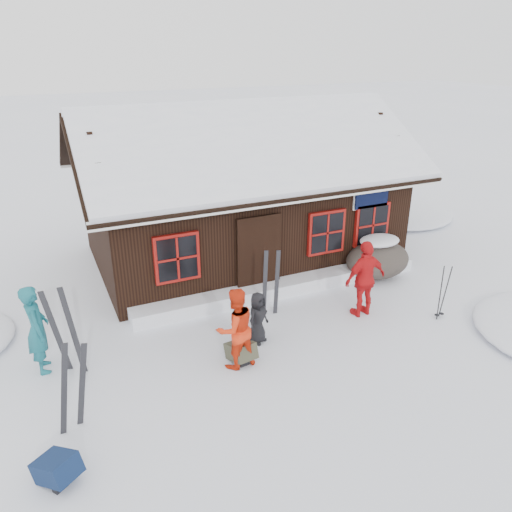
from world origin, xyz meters
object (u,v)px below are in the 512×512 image
object	(u,v)px
ski_pair_left	(73,388)
ski_poles	(443,293)
boulder	(378,259)
backpack_blue	(58,472)
skier_orange_left	(235,328)
skier_teal	(37,329)
backpack_olive	(241,354)
skier_crouched	(258,318)
skier_orange_right	(365,279)

from	to	relation	value
ski_pair_left	ski_poles	xyz separation A→B (m)	(7.88, 0.25, -0.14)
boulder	backpack_blue	size ratio (longest dim) A/B	2.96
ski_poles	backpack_blue	xyz separation A→B (m)	(-8.28, -1.28, -0.46)
boulder	skier_orange_left	bearing A→B (deg)	-156.79
skier_teal	backpack_olive	bearing A→B (deg)	-112.53
skier_teal	skier_crouched	world-z (taller)	skier_teal
backpack_blue	skier_crouched	bearing A→B (deg)	-8.11
backpack_olive	skier_orange_left	bearing A→B (deg)	-158.78
ski_pair_left	skier_crouched	bearing A→B (deg)	17.44
skier_teal	boulder	size ratio (longest dim) A/B	1.00
skier_teal	ski_pair_left	size ratio (longest dim) A/B	1.09
ski_pair_left	ski_poles	size ratio (longest dim) A/B	1.23
backpack_olive	skier_crouched	bearing A→B (deg)	31.95
ski_poles	skier_orange_left	bearing A→B (deg)	177.12
skier_orange_right	ski_poles	world-z (taller)	skier_orange_right
skier_teal	skier_crouched	distance (m)	4.22
backpack_olive	skier_orange_right	bearing A→B (deg)	1.04
ski_pair_left	backpack_blue	size ratio (longest dim) A/B	2.71
boulder	ski_poles	bearing A→B (deg)	-90.40
skier_orange_right	skier_teal	bearing A→B (deg)	-10.10
skier_orange_right	ski_pair_left	size ratio (longest dim) A/B	1.11
backpack_olive	ski_pair_left	bearing A→B (deg)	-177.83
skier_crouched	backpack_blue	world-z (taller)	skier_crouched
skier_orange_left	ski_poles	bearing A→B (deg)	169.48
skier_teal	ski_poles	size ratio (longest dim) A/B	1.34
skier_crouched	backpack_olive	distance (m)	0.87
skier_crouched	boulder	bearing A→B (deg)	-10.38
skier_crouched	ski_poles	xyz separation A→B (m)	(4.18, -0.82, 0.06)
skier_teal	backpack_blue	xyz separation A→B (m)	(0.03, -2.94, -0.72)
skier_teal	backpack_olive	world-z (taller)	skier_teal
backpack_blue	ski_poles	bearing A→B (deg)	-26.50
boulder	ski_poles	world-z (taller)	ski_poles
ski_pair_left	skier_orange_right	bearing A→B (deg)	11.16
ski_poles	backpack_blue	size ratio (longest dim) A/B	2.21
boulder	backpack_olive	size ratio (longest dim) A/B	3.06
boulder	backpack_blue	xyz separation A→B (m)	(-8.29, -3.64, -0.36)
skier_orange_right	boulder	distance (m)	2.17
skier_orange_left	skier_crouched	bearing A→B (deg)	-149.19
skier_orange_right	backpack_olive	xyz separation A→B (m)	(-3.26, -0.54, -0.74)
skier_crouched	backpack_olive	bearing A→B (deg)	-170.21
skier_orange_left	backpack_olive	world-z (taller)	skier_orange_left
ski_pair_left	skier_orange_left	bearing A→B (deg)	10.76
ski_poles	skier_orange_right	bearing A→B (deg)	150.33
skier_orange_right	skier_orange_left	bearing A→B (deg)	6.85
skier_teal	skier_orange_left	xyz separation A→B (m)	(3.40, -1.41, -0.07)
skier_orange_right	skier_crouched	xyz separation A→B (m)	(-2.67, -0.04, -0.34)
skier_orange_right	backpack_blue	size ratio (longest dim) A/B	3.01
ski_poles	backpack_olive	world-z (taller)	ski_poles
boulder	backpack_olive	distance (m)	5.21
skier_orange_right	backpack_olive	size ratio (longest dim) A/B	3.11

